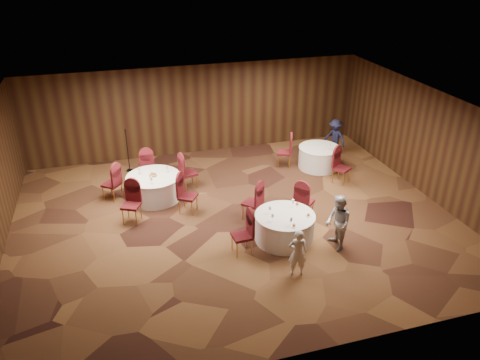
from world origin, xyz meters
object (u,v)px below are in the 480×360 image
object	(u,v)px
woman_a	(298,253)
woman_b	(338,223)
table_main	(285,227)
table_left	(154,187)
man_c	(335,137)
table_right	(319,157)
mic_stand	(129,159)

from	to	relation	value
woman_a	woman_b	size ratio (longest dim) A/B	0.82
table_main	table_left	size ratio (longest dim) A/B	0.96
man_c	woman_b	bearing A→B (deg)	-53.19
table_right	woman_a	bearing A→B (deg)	-119.54
table_left	woman_b	world-z (taller)	woman_b
table_left	woman_a	bearing A→B (deg)	-59.34
table_main	mic_stand	bearing A→B (deg)	123.62
table_right	woman_a	world-z (taller)	woman_a
mic_stand	man_c	world-z (taller)	mic_stand
table_right	woman_b	world-z (taller)	woman_b
table_left	woman_b	bearing A→B (deg)	-43.50
man_c	mic_stand	bearing A→B (deg)	-122.65
woman_a	man_c	bearing A→B (deg)	-109.44
mic_stand	woman_a	bearing A→B (deg)	-63.86
table_main	mic_stand	distance (m)	6.40
table_main	woman_a	bearing A→B (deg)	-99.44
table_main	woman_a	world-z (taller)	woman_a
table_left	mic_stand	size ratio (longest dim) A/B	1.09
table_right	man_c	distance (m)	1.35
table_main	woman_b	size ratio (longest dim) A/B	1.06
woman_a	man_c	distance (m)	7.25
table_right	mic_stand	size ratio (longest dim) A/B	0.95
table_main	table_right	bearing A→B (deg)	54.43
mic_stand	man_c	bearing A→B (deg)	-5.26
mic_stand	woman_a	distance (m)	7.52
woman_b	table_left	bearing A→B (deg)	-130.42
table_left	table_main	bearing A→B (deg)	-47.07
table_right	woman_b	xyz separation A→B (m)	(-1.60, -4.50, 0.35)
woman_b	man_c	world-z (taller)	woman_b
table_left	table_right	size ratio (longest dim) A/B	1.15
woman_a	woman_b	distance (m)	1.54
table_left	man_c	xyz separation A→B (m)	(6.67, 1.49, 0.29)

